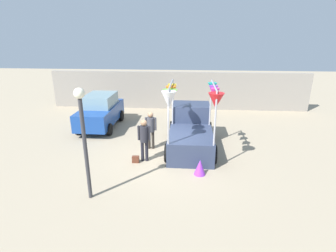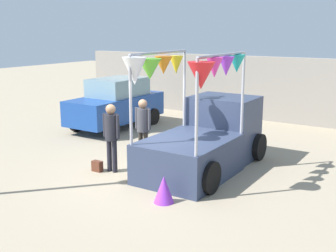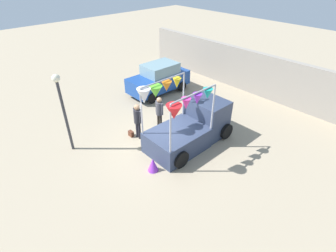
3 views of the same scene
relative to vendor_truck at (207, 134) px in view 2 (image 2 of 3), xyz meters
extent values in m
plane|color=gray|center=(-0.92, -1.22, -0.92)|extent=(60.00, 60.00, 0.00)
cube|color=#2D3851|center=(0.01, -0.97, -0.42)|extent=(1.90, 2.60, 1.00)
cube|color=#2D3851|center=(0.01, 1.03, -0.02)|extent=(1.80, 1.40, 1.80)
cube|color=#8CB2C6|center=(0.01, 1.03, 0.43)|extent=(1.76, 1.37, 0.60)
cylinder|color=black|center=(-0.94, 1.38, -0.54)|extent=(0.22, 0.76, 0.76)
cylinder|color=black|center=(0.96, 1.38, -0.54)|extent=(0.22, 0.76, 0.76)
cylinder|color=black|center=(-0.94, -1.67, -0.54)|extent=(0.22, 0.76, 0.76)
cylinder|color=black|center=(0.96, -1.67, -0.54)|extent=(0.22, 0.76, 0.76)
cylinder|color=#A5A5AD|center=(-0.86, 0.25, 1.13)|extent=(0.07, 0.07, 2.09)
cylinder|color=#A5A5AD|center=(0.88, 0.25, 1.13)|extent=(0.07, 0.07, 2.09)
cylinder|color=#A5A5AD|center=(-0.86, -2.19, 1.13)|extent=(0.07, 0.07, 2.09)
cylinder|color=#A5A5AD|center=(0.88, -2.19, 1.13)|extent=(0.07, 0.07, 2.09)
cylinder|color=#A5A5AD|center=(-0.86, -0.97, 2.18)|extent=(0.07, 2.44, 0.07)
cylinder|color=#A5A5AD|center=(0.88, -0.97, 2.18)|extent=(0.07, 2.44, 0.07)
cone|color=white|center=(-0.86, -2.02, 1.80)|extent=(0.81, 0.81, 0.64)
cone|color=red|center=(0.88, -2.02, 1.80)|extent=(0.77, 0.77, 0.57)
cone|color=#66CC33|center=(-0.86, -1.41, 1.80)|extent=(0.65, 0.65, 0.51)
cone|color=#D83399|center=(0.88, -1.41, 1.92)|extent=(0.48, 0.48, 0.45)
cone|color=orange|center=(-0.86, -0.80, 1.86)|extent=(0.49, 0.49, 0.45)
cone|color=purple|center=(0.88, -0.80, 1.90)|extent=(0.49, 0.49, 0.45)
cone|color=yellow|center=(-0.86, -0.19, 1.82)|extent=(0.52, 0.52, 0.47)
cone|color=teal|center=(0.88, -0.19, 1.93)|extent=(0.56, 0.56, 0.43)
cube|color=navy|center=(-5.07, 2.32, -0.15)|extent=(1.70, 4.00, 0.90)
cube|color=#72939E|center=(-5.07, 2.47, 0.63)|extent=(1.50, 2.10, 0.66)
cylinder|color=black|center=(-5.92, 3.57, -0.60)|extent=(0.18, 0.64, 0.64)
cylinder|color=black|center=(-4.22, 3.57, -0.60)|extent=(0.18, 0.64, 0.64)
cylinder|color=black|center=(-5.92, 1.07, -0.60)|extent=(0.18, 0.64, 0.64)
cylinder|color=black|center=(-4.22, 1.07, -0.60)|extent=(0.18, 0.64, 0.64)
cylinder|color=black|center=(-1.98, -1.69, -0.49)|extent=(0.13, 0.13, 0.86)
cylinder|color=black|center=(-1.80, -1.69, -0.49)|extent=(0.13, 0.13, 0.86)
cylinder|color=#26262D|center=(-1.89, -1.69, 0.28)|extent=(0.34, 0.34, 0.68)
sphere|color=#997051|center=(-1.89, -1.69, 0.75)|extent=(0.26, 0.26, 0.26)
cylinder|color=#26262D|center=(-2.11, -1.69, 0.32)|extent=(0.09, 0.09, 0.61)
cylinder|color=#26262D|center=(-1.67, -1.69, 0.32)|extent=(0.09, 0.09, 0.61)
cylinder|color=#2D2823|center=(-1.89, -0.42, -0.50)|extent=(0.13, 0.13, 0.84)
cylinder|color=#2D2823|center=(-1.71, -0.42, -0.50)|extent=(0.13, 0.13, 0.84)
cylinder|color=#3F3F47|center=(-1.80, -0.42, 0.26)|extent=(0.34, 0.34, 0.67)
sphere|color=#997051|center=(-1.80, -0.42, 0.72)|extent=(0.25, 0.25, 0.25)
cylinder|color=#3F3F47|center=(-2.02, -0.42, 0.29)|extent=(0.09, 0.09, 0.60)
cylinder|color=#3F3F47|center=(-1.58, -0.42, 0.29)|extent=(0.09, 0.09, 0.60)
cube|color=#592D1E|center=(-2.24, -1.89, -0.78)|extent=(0.28, 0.16, 0.28)
cube|color=gray|center=(-0.92, 6.79, 0.38)|extent=(18.00, 0.36, 2.60)
cone|color=purple|center=(0.37, -2.67, -0.62)|extent=(0.59, 0.59, 0.60)
camera|label=1|loc=(-0.12, -11.51, 4.07)|focal=28.00mm
camera|label=2|loc=(5.04, -9.79, 2.73)|focal=45.00mm
camera|label=3|loc=(6.73, -7.65, 6.45)|focal=28.00mm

